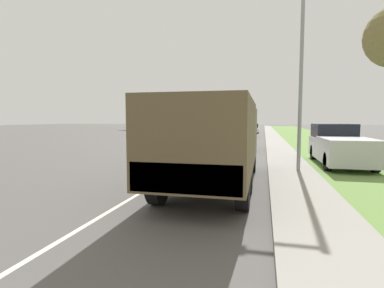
{
  "coord_description": "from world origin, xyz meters",
  "views": [
    {
      "loc": [
        3.4,
        2.04,
        2.1
      ],
      "look_at": [
        0.77,
        13.02,
        1.17
      ],
      "focal_mm": 28.0,
      "sensor_mm": 36.0,
      "label": 1
    }
  ],
  "objects_px": {
    "car_nearest_ahead": "(234,139)",
    "pickup_truck": "(339,145)",
    "lamp_post": "(297,50)",
    "car_fourth_ahead": "(235,127)",
    "car_second_ahead": "(247,132)",
    "car_third_ahead": "(253,129)",
    "military_truck": "(216,137)"
  },
  "relations": [
    {
      "from": "car_third_ahead",
      "to": "lamp_post",
      "type": "relative_size",
      "value": 0.6
    },
    {
      "from": "car_third_ahead",
      "to": "pickup_truck",
      "type": "relative_size",
      "value": 0.87
    },
    {
      "from": "lamp_post",
      "to": "car_third_ahead",
      "type": "bearing_deg",
      "value": 94.54
    },
    {
      "from": "military_truck",
      "to": "pickup_truck",
      "type": "height_order",
      "value": "military_truck"
    },
    {
      "from": "car_nearest_ahead",
      "to": "lamp_post",
      "type": "xyz_separation_m",
      "value": [
        3.12,
        -8.48,
        4.03
      ]
    },
    {
      "from": "car_nearest_ahead",
      "to": "lamp_post",
      "type": "height_order",
      "value": "lamp_post"
    },
    {
      "from": "military_truck",
      "to": "car_third_ahead",
      "type": "bearing_deg",
      "value": 90.22
    },
    {
      "from": "car_second_ahead",
      "to": "pickup_truck",
      "type": "relative_size",
      "value": 0.77
    },
    {
      "from": "car_second_ahead",
      "to": "pickup_truck",
      "type": "height_order",
      "value": "pickup_truck"
    },
    {
      "from": "lamp_post",
      "to": "car_second_ahead",
      "type": "bearing_deg",
      "value": 97.43
    },
    {
      "from": "military_truck",
      "to": "car_second_ahead",
      "type": "relative_size",
      "value": 1.87
    },
    {
      "from": "car_nearest_ahead",
      "to": "car_fourth_ahead",
      "type": "distance_m",
      "value": 34.63
    },
    {
      "from": "military_truck",
      "to": "car_nearest_ahead",
      "type": "xyz_separation_m",
      "value": [
        -0.48,
        11.37,
        -0.81
      ]
    },
    {
      "from": "car_nearest_ahead",
      "to": "pickup_truck",
      "type": "relative_size",
      "value": 0.88
    },
    {
      "from": "car_second_ahead",
      "to": "military_truck",
      "type": "bearing_deg",
      "value": -89.04
    },
    {
      "from": "car_fourth_ahead",
      "to": "car_third_ahead",
      "type": "bearing_deg",
      "value": -66.98
    },
    {
      "from": "car_nearest_ahead",
      "to": "car_third_ahead",
      "type": "height_order",
      "value": "car_nearest_ahead"
    },
    {
      "from": "car_second_ahead",
      "to": "lamp_post",
      "type": "relative_size",
      "value": 0.53
    },
    {
      "from": "car_fourth_ahead",
      "to": "lamp_post",
      "type": "xyz_separation_m",
      "value": [
        6.2,
        -42.98,
        4.09
      ]
    },
    {
      "from": "car_nearest_ahead",
      "to": "car_third_ahead",
      "type": "xyz_separation_m",
      "value": [
        0.34,
        26.45,
        -0.07
      ]
    },
    {
      "from": "car_nearest_ahead",
      "to": "car_fourth_ahead",
      "type": "bearing_deg",
      "value": 95.1
    },
    {
      "from": "car_second_ahead",
      "to": "car_nearest_ahead",
      "type": "bearing_deg",
      "value": -90.15
    },
    {
      "from": "car_second_ahead",
      "to": "lamp_post",
      "type": "distance_m",
      "value": 24.14
    },
    {
      "from": "lamp_post",
      "to": "car_fourth_ahead",
      "type": "bearing_deg",
      "value": 98.2
    },
    {
      "from": "military_truck",
      "to": "car_fourth_ahead",
      "type": "relative_size",
      "value": 1.69
    },
    {
      "from": "car_second_ahead",
      "to": "pickup_truck",
      "type": "distance_m",
      "value": 21.44
    },
    {
      "from": "car_second_ahead",
      "to": "car_fourth_ahead",
      "type": "distance_m",
      "value": 19.64
    },
    {
      "from": "car_nearest_ahead",
      "to": "pickup_truck",
      "type": "distance_m",
      "value": 7.81
    },
    {
      "from": "military_truck",
      "to": "lamp_post",
      "type": "xyz_separation_m",
      "value": [
        2.63,
        2.89,
        3.21
      ]
    },
    {
      "from": "military_truck",
      "to": "car_nearest_ahead",
      "type": "bearing_deg",
      "value": 92.43
    },
    {
      "from": "car_second_ahead",
      "to": "car_third_ahead",
      "type": "height_order",
      "value": "car_second_ahead"
    },
    {
      "from": "car_nearest_ahead",
      "to": "car_third_ahead",
      "type": "relative_size",
      "value": 1.01
    }
  ]
}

